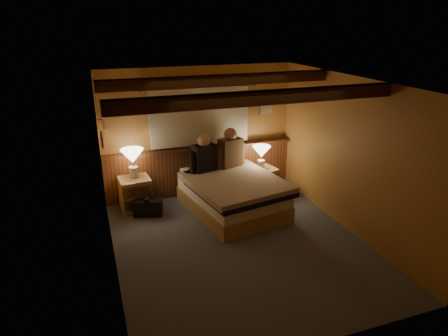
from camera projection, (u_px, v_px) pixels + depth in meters
name	position (u px, v px, depth m)	size (l,w,h in m)	color
floor	(239.00, 244.00, 5.99)	(4.20, 4.20, 0.00)	#4F545E
ceiling	(242.00, 83.00, 5.15)	(4.20, 4.20, 0.00)	tan
wall_back	(199.00, 132.00, 7.43)	(3.60, 3.60, 0.00)	#BB9143
wall_left	(108.00, 186.00, 5.01)	(4.20, 4.20, 0.00)	#BB9143
wall_right	(349.00, 156.00, 6.13)	(4.20, 4.20, 0.00)	#BB9143
wall_front	(323.00, 245.00, 3.72)	(3.60, 3.60, 0.00)	#BB9143
wainscot	(201.00, 169.00, 7.62)	(3.60, 0.23, 0.94)	brown
curtain_window	(200.00, 116.00, 7.25)	(2.18, 0.09, 1.11)	#402610
ceiling_beams	(238.00, 88.00, 5.31)	(3.60, 1.65, 0.16)	#402610
coat_rail	(103.00, 121.00, 6.27)	(0.05, 0.55, 0.24)	silver
framed_print	(266.00, 108.00, 7.70)	(0.30, 0.04, 0.25)	#AC7C56
bed	(233.00, 194.00, 6.91)	(1.70, 2.04, 0.63)	#B1824B
nightstand_left	(135.00, 193.00, 7.03)	(0.55, 0.50, 0.57)	#B1824B
nightstand_right	(262.00, 182.00, 7.60)	(0.56, 0.52, 0.53)	#B1824B
lamp_left	(132.00, 158.00, 6.85)	(0.39, 0.39, 0.52)	silver
lamp_right	(261.00, 153.00, 7.39)	(0.34, 0.34, 0.45)	silver
person_left	(204.00, 156.00, 7.04)	(0.56, 0.31, 0.70)	black
person_right	(230.00, 150.00, 7.27)	(0.60, 0.35, 0.75)	#4D341E
duffel_bag	(148.00, 206.00, 6.86)	(0.54, 0.40, 0.34)	black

